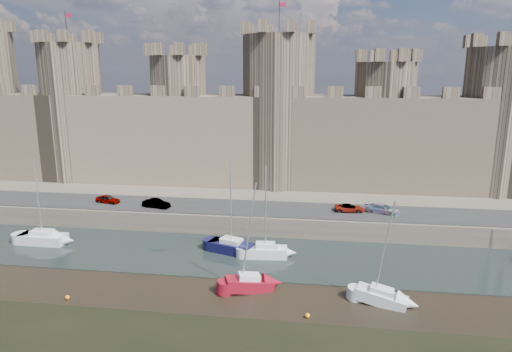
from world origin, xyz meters
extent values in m
cube|color=black|center=(0.00, 24.00, 0.04)|extent=(160.00, 12.00, 0.08)
cube|color=#4C443A|center=(0.00, 60.00, 1.25)|extent=(160.00, 60.00, 2.50)
cube|color=black|center=(0.00, 34.00, 2.55)|extent=(160.00, 7.00, 0.10)
cube|color=#42382B|center=(0.00, 48.00, 9.50)|extent=(100.00, 9.00, 14.00)
cylinder|color=#42382B|center=(-32.00, 48.00, 13.50)|extent=(10.00, 10.00, 22.00)
cylinder|color=black|center=(-32.00, 48.00, 27.00)|extent=(0.10, 0.10, 5.00)
cube|color=#A91637|center=(-31.50, 48.00, 28.80)|extent=(1.00, 0.03, 0.60)
cylinder|color=#42382B|center=(-14.00, 48.00, 12.50)|extent=(9.00, 9.00, 20.00)
cylinder|color=#42382B|center=(2.00, 48.00, 14.00)|extent=(11.00, 11.00, 23.00)
cylinder|color=black|center=(2.00, 48.00, 28.00)|extent=(0.10, 0.10, 5.00)
cube|color=#A91637|center=(2.50, 48.00, 29.80)|extent=(1.00, 0.03, 0.60)
cylinder|color=#42382B|center=(18.00, 48.00, 12.00)|extent=(9.00, 9.00, 19.00)
cylinder|color=#42382B|center=(34.00, 48.00, 13.00)|extent=(10.00, 10.00, 21.00)
imported|color=gray|center=(-20.04, 33.60, 3.08)|extent=(3.62, 2.08, 1.16)
imported|color=gray|center=(-12.67, 32.41, 3.11)|extent=(3.90, 2.04, 1.22)
imported|color=gray|center=(16.72, 34.11, 3.12)|extent=(4.57, 3.05, 1.23)
imported|color=gray|center=(12.59, 34.15, 3.03)|extent=(3.86, 1.89, 1.06)
cube|color=beige|center=(-24.02, 24.26, 0.65)|extent=(5.65, 2.26, 1.14)
cube|color=silver|center=(-24.02, 24.26, 1.48)|extent=(2.52, 1.56, 0.52)
cylinder|color=silver|center=(-24.02, 24.26, 5.90)|extent=(0.14, 0.14, 9.36)
cube|color=black|center=(-1.07, 24.66, 0.66)|extent=(5.70, 3.66, 1.16)
cube|color=silver|center=(-1.07, 24.66, 1.50)|extent=(2.70, 2.13, 0.53)
cylinder|color=silver|center=(-1.07, 24.66, 5.98)|extent=(0.14, 0.14, 9.49)
cube|color=silver|center=(2.91, 23.93, 0.64)|extent=(4.94, 2.27, 1.13)
cube|color=silver|center=(2.91, 23.93, 1.47)|extent=(2.24, 1.48, 0.51)
cylinder|color=silver|center=(2.91, 23.93, 5.83)|extent=(0.14, 0.14, 9.24)
cube|color=maroon|center=(2.29, 16.02, 0.58)|extent=(4.86, 3.23, 1.15)
cube|color=silver|center=(2.29, 16.02, 1.42)|extent=(2.32, 1.86, 0.52)
cylinder|color=silver|center=(2.29, 16.02, 5.88)|extent=(0.14, 0.14, 9.45)
cube|color=silver|center=(14.39, 15.20, 0.53)|extent=(4.79, 2.92, 1.05)
cube|color=silver|center=(14.39, 15.20, 1.29)|extent=(2.25, 1.72, 0.48)
cylinder|color=silver|center=(14.39, 15.20, 5.37)|extent=(0.14, 0.14, 8.62)
sphere|color=orange|center=(-13.85, 12.00, 0.21)|extent=(0.42, 0.42, 0.42)
sphere|color=orange|center=(7.93, 11.83, 0.22)|extent=(0.44, 0.44, 0.44)
camera|label=1|loc=(8.38, -23.15, 20.46)|focal=32.00mm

